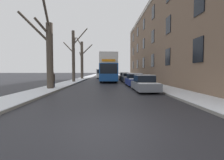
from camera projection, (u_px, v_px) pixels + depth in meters
ground_plane at (108, 129)px, 5.14m from camera, size 320.00×320.00×0.00m
sidewalk_left at (91, 76)px, 57.90m from camera, size 2.36×130.00×0.16m
sidewalk_right at (123, 76)px, 58.19m from camera, size 2.36×130.00×0.16m
terrace_facade_right at (176, 42)px, 28.17m from camera, size 9.10×42.82×12.74m
bare_tree_left_0 at (48, 52)px, 15.59m from camera, size 2.75×2.80×8.09m
bare_tree_left_1 at (74, 55)px, 25.86m from camera, size 3.98×2.62×8.14m
bare_tree_left_2 at (82, 59)px, 36.42m from camera, size 3.59×2.15×8.86m
double_decker_bus at (108, 67)px, 28.91m from camera, size 2.63×11.21×4.33m
parked_car_0 at (144, 84)px, 14.81m from camera, size 1.71×4.46×1.40m
parked_car_1 at (135, 80)px, 20.08m from camera, size 1.79×4.51×1.47m
parked_car_2 at (128, 78)px, 26.57m from camera, size 1.74×4.25×1.43m
parked_car_3 at (124, 77)px, 32.31m from camera, size 1.75×4.57×1.46m
oncoming_van at (102, 73)px, 41.48m from camera, size 2.07×5.73×2.14m
pedestrian_left_sidewalk at (53, 80)px, 16.69m from camera, size 0.36×0.36×1.65m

